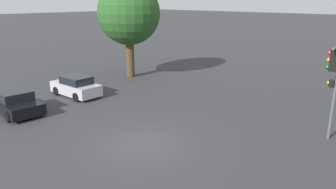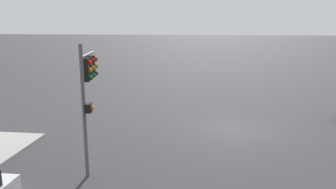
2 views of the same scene
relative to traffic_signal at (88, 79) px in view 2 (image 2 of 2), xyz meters
The scene contains 2 objects.
ground_plane 9.41m from the traffic_signal, 136.77° to the right, with size 300.00×300.00×0.00m, color #333335.
traffic_signal is the anchor object (origin of this frame).
Camera 2 is at (1.58, 18.26, 5.95)m, focal length 35.00 mm.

